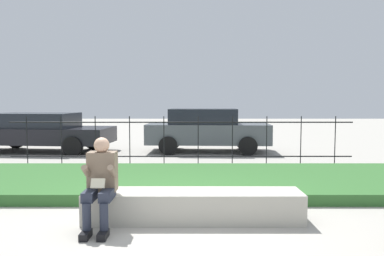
{
  "coord_description": "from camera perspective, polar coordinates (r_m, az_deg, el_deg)",
  "views": [
    {
      "loc": [
        0.29,
        -5.28,
        1.73
      ],
      "look_at": [
        0.27,
        3.33,
        1.1
      ],
      "focal_mm": 35.0,
      "sensor_mm": 36.0,
      "label": 1
    }
  ],
  "objects": [
    {
      "name": "grass_berm",
      "position": [
        7.69,
        -2.05,
        -8.03
      ],
      "size": [
        10.97,
        3.06,
        0.2
      ],
      "color": "#33662D",
      "rests_on": "ground_plane"
    },
    {
      "name": "car_parked_left",
      "position": [
        13.56,
        -21.99,
        -0.42
      ],
      "size": [
        4.77,
        2.3,
        1.31
      ],
      "rotation": [
        0.0,
        0.0,
        -0.09
      ],
      "color": "black",
      "rests_on": "ground_plane"
    },
    {
      "name": "ground_plane",
      "position": [
        5.56,
        -2.93,
        -13.93
      ],
      "size": [
        60.0,
        60.0,
        0.0
      ],
      "primitive_type": "plane",
      "color": "#A8A399"
    },
    {
      "name": "stone_bench",
      "position": [
        5.5,
        0.3,
        -12.04
      ],
      "size": [
        3.11,
        0.6,
        0.43
      ],
      "color": "#B7B2A3",
      "rests_on": "ground_plane"
    },
    {
      "name": "iron_fence",
      "position": [
        9.79,
        -1.57,
        -1.83
      ],
      "size": [
        8.97,
        0.03,
        1.32
      ],
      "color": "black",
      "rests_on": "ground_plane"
    },
    {
      "name": "car_parked_center",
      "position": [
        12.62,
        2.37,
        -0.19
      ],
      "size": [
        4.14,
        2.03,
        1.45
      ],
      "rotation": [
        0.0,
        0.0,
        -0.05
      ],
      "color": "#4C5156",
      "rests_on": "ground_plane"
    },
    {
      "name": "person_seated_reader",
      "position": [
        5.21,
        -13.64,
        -7.7
      ],
      "size": [
        0.42,
        0.73,
        1.23
      ],
      "color": "black",
      "rests_on": "ground_plane"
    }
  ]
}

